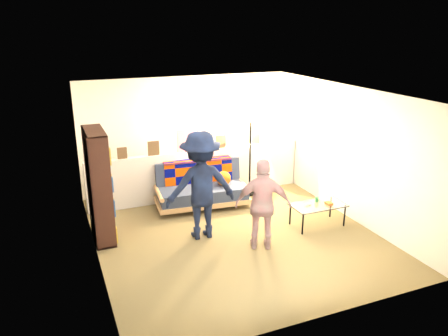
# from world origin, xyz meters

# --- Properties ---
(ground) EXTENTS (5.00, 5.00, 0.00)m
(ground) POSITION_xyz_m (0.00, 0.00, 0.00)
(ground) COLOR brown
(ground) RESTS_ON ground
(room_shell) EXTENTS (4.60, 5.05, 2.45)m
(room_shell) POSITION_xyz_m (0.00, 0.47, 1.67)
(room_shell) COLOR silver
(room_shell) RESTS_ON ground
(half_wall_ledge) EXTENTS (4.45, 0.15, 1.00)m
(half_wall_ledge) POSITION_xyz_m (0.00, 1.80, 0.50)
(half_wall_ledge) COLOR silver
(half_wall_ledge) RESTS_ON ground
(ledge_decor) EXTENTS (2.97, 0.02, 0.45)m
(ledge_decor) POSITION_xyz_m (-0.23, 1.78, 1.18)
(ledge_decor) COLOR brown
(ledge_decor) RESTS_ON half_wall_ledge
(futon_sofa) EXTENTS (1.85, 1.01, 0.77)m
(futon_sofa) POSITION_xyz_m (-0.08, 1.33, 0.36)
(futon_sofa) COLOR tan
(futon_sofa) RESTS_ON ground
(bookshelf) EXTENTS (0.31, 0.92, 1.84)m
(bookshelf) POSITION_xyz_m (-2.08, 0.69, 0.86)
(bookshelf) COLOR black
(bookshelf) RESTS_ON ground
(coffee_table) EXTENTS (0.95, 0.53, 0.49)m
(coffee_table) POSITION_xyz_m (1.51, -0.29, 0.37)
(coffee_table) COLOR black
(coffee_table) RESTS_ON ground
(floor_lamp) EXTENTS (0.38, 0.31, 1.64)m
(floor_lamp) POSITION_xyz_m (1.03, 1.53, 1.16)
(floor_lamp) COLOR black
(floor_lamp) RESTS_ON ground
(person_left) EXTENTS (1.21, 0.74, 1.81)m
(person_left) POSITION_xyz_m (-0.53, 0.11, 0.90)
(person_left) COLOR black
(person_left) RESTS_ON ground
(person_right) EXTENTS (0.94, 0.69, 1.48)m
(person_right) POSITION_xyz_m (0.22, -0.65, 0.74)
(person_right) COLOR pink
(person_right) RESTS_ON ground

